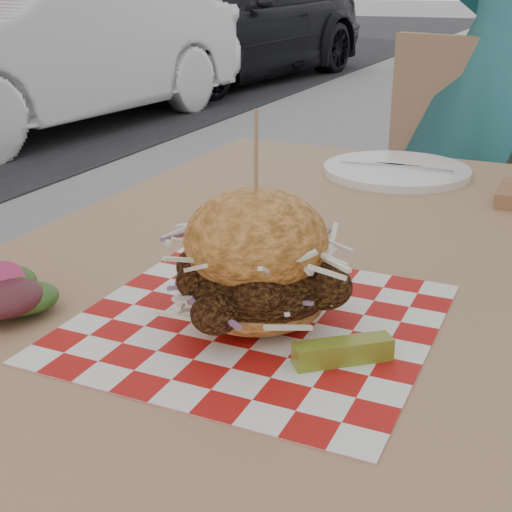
# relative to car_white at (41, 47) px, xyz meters

# --- Properties ---
(car_white) EXTENTS (1.62, 3.81, 1.22)m
(car_white) POSITION_rel_car_white_xyz_m (0.00, 0.00, 0.00)
(car_white) COLOR white
(car_white) RESTS_ON ground
(car_dark) EXTENTS (2.35, 4.50, 1.24)m
(car_dark) POSITION_rel_car_white_xyz_m (-0.00, 3.12, 0.01)
(car_dark) COLOR black
(car_dark) RESTS_ON ground
(patio_table) EXTENTS (0.80, 1.20, 0.75)m
(patio_table) POSITION_rel_car_white_xyz_m (3.47, -3.55, 0.06)
(patio_table) COLOR tan
(patio_table) RESTS_ON ground
(patio_chair) EXTENTS (0.54, 0.55, 0.95)m
(patio_chair) POSITION_rel_car_white_xyz_m (3.51, -2.50, -0.06)
(patio_chair) COLOR tan
(patio_chair) RESTS_ON ground
(paper_liner) EXTENTS (0.36, 0.36, 0.00)m
(paper_liner) POSITION_rel_car_white_xyz_m (3.49, -3.78, 0.14)
(paper_liner) COLOR red
(paper_liner) RESTS_ON patio_table
(sandwich) EXTENTS (0.20, 0.20, 0.22)m
(sandwich) POSITION_rel_car_white_xyz_m (3.49, -3.78, 0.20)
(sandwich) COLOR #EE9743
(sandwich) RESTS_ON paper_liner
(pickle_spear) EXTENTS (0.09, 0.08, 0.02)m
(pickle_spear) POSITION_rel_car_white_xyz_m (3.60, -3.83, 0.15)
(pickle_spear) COLOR olive
(pickle_spear) RESTS_ON paper_liner
(place_setting) EXTENTS (0.27, 0.27, 0.02)m
(place_setting) POSITION_rel_car_white_xyz_m (3.47, -3.12, 0.15)
(place_setting) COLOR white
(place_setting) RESTS_ON patio_table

